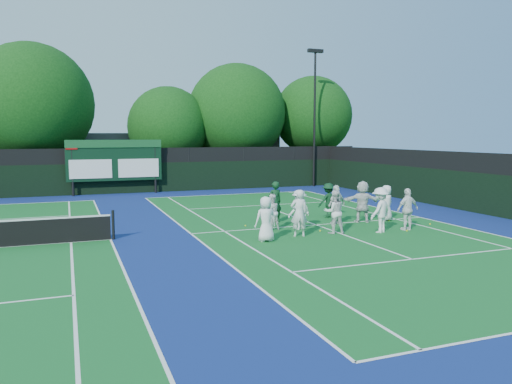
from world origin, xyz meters
name	(u,v)px	position (x,y,z in m)	size (l,w,h in m)	color
ground	(327,229)	(0.00, 0.00, 0.00)	(120.00, 120.00, 0.00)	#163B10
court_apron	(178,235)	(-6.00, 1.00, 0.00)	(34.00, 32.00, 0.01)	navy
near_court	(316,225)	(0.00, 1.00, 0.01)	(11.05, 23.85, 0.01)	#135E23
back_fence	(130,173)	(-6.00, 16.00, 1.36)	(34.00, 0.08, 3.00)	black
divider_fence_right	(480,186)	(9.00, 1.00, 1.36)	(0.08, 32.00, 3.00)	black
scoreboard	(115,161)	(-7.01, 15.59, 2.19)	(6.00, 0.21, 3.55)	black
clubhouse	(167,157)	(-2.00, 24.00, 2.00)	(18.00, 6.00, 4.00)	#535357
light_pole_right	(315,102)	(7.50, 15.70, 6.30)	(1.20, 0.30, 10.12)	black
tree_b	(34,107)	(-11.81, 19.58, 5.75)	(8.18, 8.18, 10.05)	black
tree_c	(170,129)	(-2.60, 19.58, 4.32)	(5.95, 5.95, 7.45)	black
tree_d	(238,116)	(2.81, 19.58, 5.36)	(7.62, 7.62, 9.37)	black
tree_e	(314,118)	(9.46, 19.58, 5.29)	(6.45, 6.45, 8.69)	black
tennis_ball_0	(320,231)	(-0.53, -0.36, 0.03)	(0.07, 0.07, 0.07)	yellow
tennis_ball_1	(389,220)	(3.53, 0.70, 0.03)	(0.07, 0.07, 0.07)	yellow
tennis_ball_2	(430,224)	(4.63, -0.69, 0.03)	(0.07, 0.07, 0.07)	yellow
tennis_ball_3	(246,226)	(-2.95, 1.76, 0.03)	(0.07, 0.07, 0.07)	yellow
tennis_ball_4	(298,221)	(-0.32, 2.09, 0.03)	(0.07, 0.07, 0.07)	yellow
tennis_ball_5	(407,231)	(2.72, -1.60, 0.03)	(0.07, 0.07, 0.07)	yellow
player_front_0	(266,219)	(-3.25, -1.30, 0.82)	(0.81, 0.52, 1.65)	white
player_front_1	(299,213)	(-1.76, -0.96, 0.90)	(0.66, 0.43, 1.80)	silver
player_front_2	(334,212)	(-0.20, -0.89, 0.86)	(0.84, 0.65, 1.72)	white
player_front_3	(380,210)	(1.59, -1.37, 0.90)	(1.16, 0.67, 1.80)	white
player_front_4	(408,209)	(2.91, -1.36, 0.86)	(1.00, 0.42, 1.71)	white
player_back_0	(271,212)	(-2.22, 0.65, 0.74)	(0.72, 0.56, 1.48)	white
player_back_1	(299,210)	(-1.12, 0.36, 0.82)	(1.05, 0.61, 1.63)	white
player_back_2	(337,205)	(0.91, 0.85, 0.85)	(1.00, 0.42, 1.71)	white
player_back_3	(362,202)	(2.21, 0.86, 0.92)	(1.71, 0.55, 1.85)	silver
player_back_4	(386,203)	(3.46, 0.85, 0.81)	(0.79, 0.51, 1.61)	white
coach_left	(275,202)	(-1.41, 2.21, 0.91)	(0.67, 0.44, 1.83)	#0F391C
coach_right	(328,200)	(1.44, 2.54, 0.81)	(1.05, 0.60, 1.62)	#0D3319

